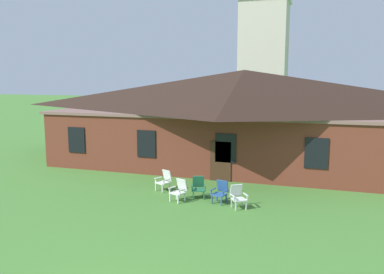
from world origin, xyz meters
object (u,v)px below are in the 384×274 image
lawn_chair_left_end (198,187)px  lawn_chair_near_door (179,190)px  lawn_chair_by_porch (164,180)px  lawn_chair_right_end (238,196)px  lawn_chair_middle (221,191)px

lawn_chair_left_end → lawn_chair_near_door: bearing=-131.7°
lawn_chair_by_porch → lawn_chair_right_end: bearing=-20.7°
lawn_chair_near_door → lawn_chair_right_end: bearing=-2.6°
lawn_chair_by_porch → lawn_chair_middle: bearing=-18.6°
lawn_chair_near_door → lawn_chair_by_porch: bearing=132.7°
lawn_chair_left_end → lawn_chair_right_end: size_ratio=1.00×
lawn_chair_middle → lawn_chair_right_end: same height
lawn_chair_near_door → lawn_chair_left_end: same height
lawn_chair_middle → lawn_chair_by_porch: bearing=161.4°
lawn_chair_left_end → lawn_chair_right_end: 2.14m
lawn_chair_by_porch → lawn_chair_left_end: (1.89, -0.60, 0.00)m
lawn_chair_by_porch → lawn_chair_right_end: 4.12m
lawn_chair_middle → lawn_chair_right_end: 0.95m
lawn_chair_by_porch → lawn_chair_left_end: same height
lawn_chair_near_door → lawn_chair_left_end: 0.98m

